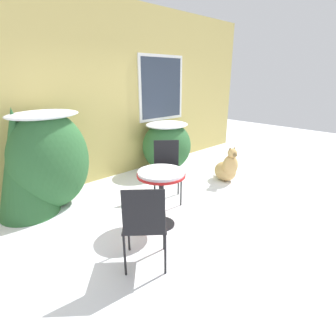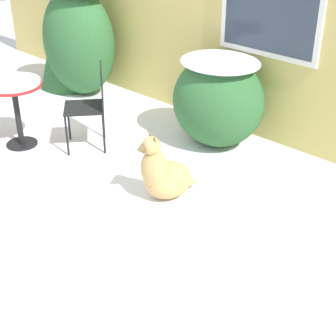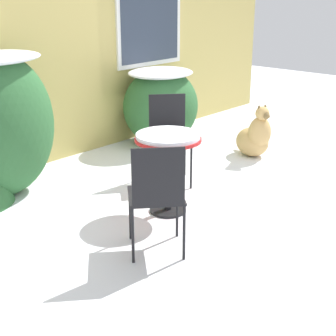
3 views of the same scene
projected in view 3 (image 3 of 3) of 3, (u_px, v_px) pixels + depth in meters
The scene contains 8 objects.
ground_plane at pixel (213, 195), 5.48m from camera, with size 16.00×16.00×0.00m, color white.
house_wall at pixel (78, 24), 6.35m from camera, with size 8.00×0.10×3.28m.
shrub_left at pixel (0, 123), 5.24m from camera, with size 1.17×0.87×1.50m.
shrub_middle at pixel (161, 104), 7.06m from camera, with size 1.09×0.98×1.05m.
patio_table at pixel (168, 149), 4.87m from camera, with size 0.63×0.63×0.79m.
patio_chair_near_table at pixel (169, 134), 5.71m from camera, with size 0.63×0.63×0.97m.
patio_chair_far_side at pixel (157, 193), 4.11m from camera, with size 0.63×0.63×0.97m.
dog at pixel (255, 138), 6.60m from camera, with size 0.53×0.64×0.71m.
Camera 3 is at (-4.08, -3.02, 2.13)m, focal length 55.00 mm.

